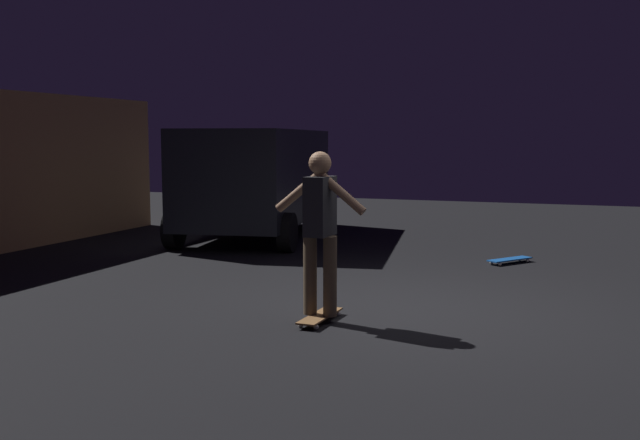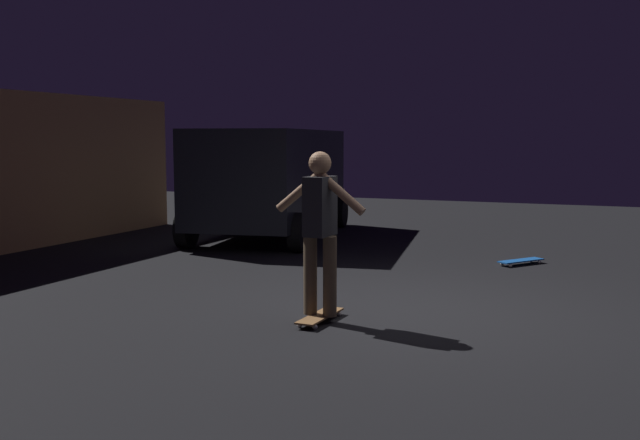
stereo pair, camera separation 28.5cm
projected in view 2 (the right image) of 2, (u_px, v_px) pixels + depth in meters
The scene contains 5 objects.
ground_plane at pixel (407, 309), 7.93m from camera, with size 28.00×28.00×0.00m, color black.
parked_van at pixel (271, 176), 13.73m from camera, with size 4.86×2.88×2.03m.
skateboard_ridden at pixel (320, 316), 7.39m from camera, with size 0.79×0.24×0.07m.
skateboard_spare at pixel (521, 261), 10.75m from camera, with size 0.75×0.62×0.07m.
skater at pixel (320, 221), 7.28m from camera, with size 0.39×0.98×1.67m.
Camera 2 is at (-7.53, -2.14, 1.86)m, focal length 40.51 mm.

